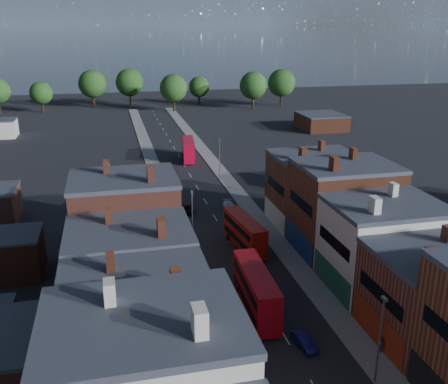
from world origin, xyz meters
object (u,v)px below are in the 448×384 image
bus_0 (256,290)px  bus_2 (188,149)px  bus_1 (245,232)px  ped_3 (381,344)px  car_2 (188,209)px  ped_1 (205,335)px  car_1 (304,341)px  car_3 (229,206)px

bus_0 → bus_2: 63.34m
bus_1 → bus_2: 47.83m
bus_1 → ped_3: bearing=-83.0°
car_2 → ped_1: 35.06m
bus_0 → car_1: (2.70, -6.78, -1.98)m
bus_1 → bus_0: bearing=-108.2°
car_1 → ped_1: size_ratio=2.11×
bus_1 → car_1: bearing=-97.9°
car_2 → bus_1: bearing=-65.0°
bus_0 → car_1: 7.57m
bus_1 → car_3: bearing=77.0°
ped_1 → bus_1: bearing=-110.9°
ped_1 → ped_3: ped_1 is taller
bus_1 → car_3: (1.54, 14.96, -1.75)m
car_3 → ped_1: 36.25m
car_1 → car_3: (1.84, 37.17, 0.02)m
bus_2 → car_2: 33.16m
bus_0 → car_2: (-2.30, 30.61, -1.98)m
bus_2 → ped_3: (6.04, -72.45, -1.53)m
car_1 → bus_0: bearing=104.1°
bus_0 → ped_3: (9.20, -9.19, -1.62)m
car_2 → bus_0: bearing=-79.9°
car_3 → ped_3: ped_3 is taller
car_2 → car_3: 6.85m
bus_1 → ped_1: 21.75m
car_2 → car_3: car_3 is taller
car_2 → ped_3: ped_3 is taller
car_3 → ped_1: (-10.74, -34.62, 0.35)m
car_2 → ped_3: bearing=-68.1°
bus_0 → car_2: size_ratio=2.70×
car_2 → ped_1: bearing=-90.6°
ped_3 → car_1: bearing=64.7°
car_2 → ped_1: (-3.90, -34.84, 0.37)m
bus_0 → car_3: bus_0 is taller
car_3 → bus_0: bearing=-96.7°
ped_3 → ped_1: bearing=67.2°
bus_2 → car_3: 32.95m
car_1 → car_3: 37.22m
car_3 → ped_3: size_ratio=2.52×
car_2 → ped_3: size_ratio=2.53×
bus_0 → ped_1: bearing=-143.8°
bus_1 → car_2: (-5.30, 15.19, -1.77)m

